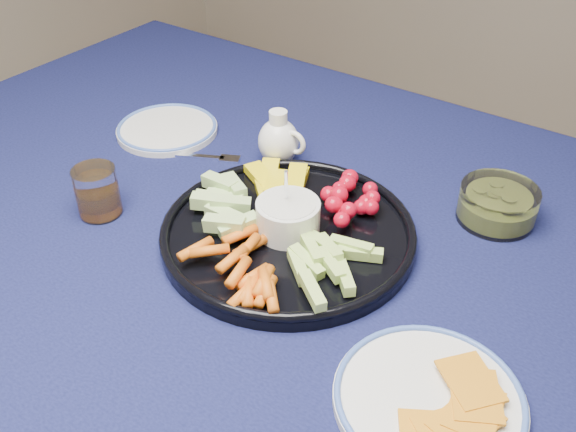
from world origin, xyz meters
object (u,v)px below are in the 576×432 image
Objects in this scene: dining_table at (299,276)px; side_plate_extra at (167,129)px; pickle_bowl at (497,206)px; crudite_platter at (286,228)px; juice_tumbler at (98,194)px; cheese_plate at (429,397)px; creamer_pitcher at (279,141)px.

dining_table is 8.84× the size of side_plate_extra.
dining_table is 14.06× the size of pickle_bowl.
crudite_platter is 0.30m from juice_tumbler.
side_plate_extra is (-0.60, -0.09, -0.02)m from pickle_bowl.
crudite_platter reaches higher than cheese_plate.
juice_tumbler reaches higher than cheese_plate.
pickle_bowl is at bearing 44.48° from crudite_platter.
creamer_pitcher is 0.24m from side_plate_extra.
creamer_pitcher is 0.32m from juice_tumbler.
juice_tumbler is 0.27m from side_plate_extra.
cheese_plate is (0.07, -0.37, -0.01)m from pickle_bowl.
crudite_platter is 0.22m from creamer_pitcher.
creamer_pitcher is at bearing 8.64° from side_plate_extra.
creamer_pitcher is 0.46× the size of cheese_plate.
crudite_platter is 1.99× the size of side_plate_extra.
creamer_pitcher is 0.37m from pickle_bowl.
crudite_platter reaches higher than dining_table.
creamer_pitcher reaches higher than side_plate_extra.
cheese_plate is at bearing -80.03° from pickle_bowl.
crudite_platter reaches higher than side_plate_extra.
creamer_pitcher is at bearing 143.92° from cheese_plate.
dining_table is 0.40m from side_plate_extra.
pickle_bowl reaches higher than side_plate_extra.
juice_tumbler reaches higher than pickle_bowl.
juice_tumbler is at bearing -146.25° from pickle_bowl.
side_plate_extra is at bearing 163.91° from dining_table.
cheese_plate is at bearing -36.08° from creamer_pitcher.
juice_tumbler is (-0.28, -0.14, 0.12)m from dining_table.
juice_tumbler is at bearing -158.00° from crudite_platter.
crudite_platter is 0.33m from pickle_bowl.
dining_table is at bearing -138.29° from pickle_bowl.
crudite_platter is 3.16× the size of pickle_bowl.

